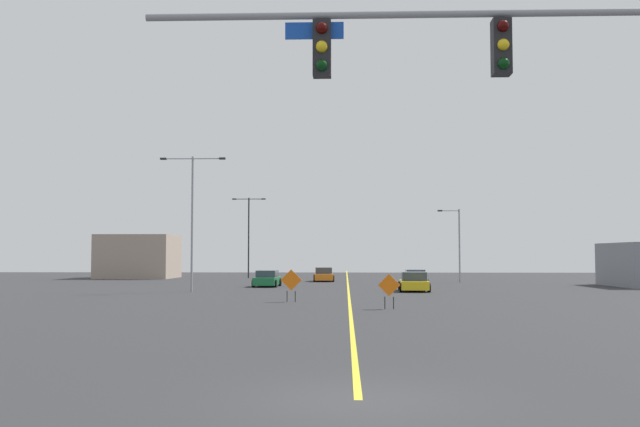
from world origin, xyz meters
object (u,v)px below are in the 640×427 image
traffic_signal_assembly (608,81)px  car_white_approaching (415,278)px  car_orange_mid (324,275)px  street_lamp_near_left (457,241)px  car_yellow_far (414,282)px  construction_sign_left_shoulder (291,282)px  street_lamp_far_left (249,231)px  car_green_passing (267,279)px  street_lamp_near_right (192,212)px  construction_sign_left_lane (389,287)px

traffic_signal_assembly → car_white_approaching: bearing=88.7°
car_orange_mid → car_white_approaching: 12.62m
street_lamp_near_left → car_yellow_far: (-5.84, -16.87, -3.32)m
car_orange_mid → car_white_approaching: car_orange_mid is taller
construction_sign_left_shoulder → car_yellow_far: bearing=55.9°
street_lamp_far_left → car_orange_mid: size_ratio=2.15×
car_yellow_far → car_green_passing: bearing=148.5°
street_lamp_near_left → car_yellow_far: size_ratio=1.53×
street_lamp_near_right → car_orange_mid: 22.66m
street_lamp_near_right → car_green_passing: street_lamp_near_right is taller
street_lamp_far_left → car_yellow_far: bearing=-60.6°
car_white_approaching → street_lamp_near_left: bearing=57.8°
street_lamp_far_left → street_lamp_near_right: 29.71m
street_lamp_far_left → car_white_approaching: bearing=-48.6°
street_lamp_far_left → street_lamp_near_right: bearing=-90.0°
street_lamp_near_right → car_orange_mid: size_ratio=2.29×
construction_sign_left_lane → car_yellow_far: size_ratio=0.37×
traffic_signal_assembly → car_yellow_far: (0.12, 38.68, -5.22)m
car_yellow_far → construction_sign_left_lane: bearing=-99.5°
traffic_signal_assembly → street_lamp_near_right: size_ratio=1.39×
construction_sign_left_shoulder → car_white_approaching: (8.99, 20.96, -0.50)m
traffic_signal_assembly → construction_sign_left_shoulder: (-7.89, 26.86, -4.72)m
car_orange_mid → car_yellow_far: size_ratio=0.92×
street_lamp_near_left → construction_sign_left_shoulder: 31.98m
construction_sign_left_shoulder → car_white_approaching: size_ratio=0.43×
traffic_signal_assembly → street_lamp_near_right: street_lamp_near_right is taller
traffic_signal_assembly → construction_sign_left_lane: bearing=97.1°
street_lamp_far_left → street_lamp_near_right: street_lamp_near_right is taller
car_orange_mid → car_yellow_far: 20.13m
construction_sign_left_shoulder → car_yellow_far: (8.01, 11.82, -0.50)m
construction_sign_left_lane → street_lamp_near_left: bearing=75.6°
construction_sign_left_shoulder → street_lamp_far_left: bearing=101.2°
car_green_passing → street_lamp_far_left: bearing=101.9°
street_lamp_near_left → street_lamp_far_left: (-21.76, 11.42, 1.40)m
traffic_signal_assembly → car_orange_mid: traffic_signal_assembly is taller
street_lamp_near_right → construction_sign_left_lane: street_lamp_near_right is taller
construction_sign_left_lane → car_orange_mid: construction_sign_left_lane is taller
car_green_passing → car_orange_mid: (4.34, 11.80, -0.01)m
car_green_passing → construction_sign_left_shoulder: bearing=-79.7°
street_lamp_near_right → car_green_passing: size_ratio=2.32×
car_yellow_far → car_orange_mid: bearing=110.7°
street_lamp_far_left → car_orange_mid: (8.81, -9.47, -4.72)m
traffic_signal_assembly → street_lamp_far_left: street_lamp_far_left is taller
car_white_approaching → construction_sign_left_lane: bearing=-98.3°
construction_sign_left_lane → car_orange_mid: size_ratio=0.40×
street_lamp_near_left → construction_sign_left_shoulder: bearing=-115.8°
construction_sign_left_lane → car_white_approaching: construction_sign_left_lane is taller
construction_sign_left_lane → car_white_approaching: bearing=81.7°
street_lamp_far_left → construction_sign_left_shoulder: street_lamp_far_left is taller
street_lamp_near_right → car_yellow_far: bearing=5.1°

